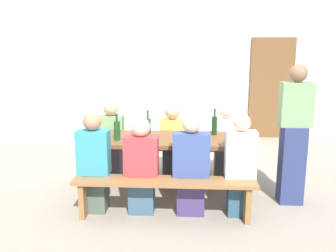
{
  "coord_description": "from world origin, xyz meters",
  "views": [
    {
      "loc": [
        0.25,
        -4.33,
        1.83
      ],
      "look_at": [
        0.0,
        0.0,
        0.9
      ],
      "focal_mm": 37.71,
      "sensor_mm": 36.0,
      "label": 1
    }
  ],
  "objects_px": {
    "wine_glass_0": "(239,132)",
    "seated_guest_near_3": "(240,168)",
    "wine_glass_1": "(194,134)",
    "bench_near": "(164,188)",
    "seated_guest_near_0": "(94,164)",
    "wine_bottle_2": "(148,126)",
    "standing_host": "(294,137)",
    "tasting_table": "(168,143)",
    "seated_guest_near_1": "(141,168)",
    "wine_bottle_1": "(117,130)",
    "bench_far": "(171,152)",
    "wooden_door": "(271,89)",
    "seated_guest_far_0": "(112,141)",
    "wine_bottle_0": "(214,125)",
    "seated_guest_near_2": "(191,167)",
    "seated_guest_far_1": "(172,144)",
    "seated_guest_far_2": "(226,145)"
  },
  "relations": [
    {
      "from": "wine_glass_0",
      "to": "seated_guest_near_3",
      "type": "height_order",
      "value": "seated_guest_near_3"
    },
    {
      "from": "wine_glass_1",
      "to": "bench_near",
      "type": "bearing_deg",
      "value": -128.41
    },
    {
      "from": "seated_guest_near_0",
      "to": "seated_guest_near_3",
      "type": "bearing_deg",
      "value": -90.0
    },
    {
      "from": "wine_bottle_2",
      "to": "standing_host",
      "type": "distance_m",
      "value": 1.81
    },
    {
      "from": "bench_near",
      "to": "wine_glass_1",
      "type": "distance_m",
      "value": 0.73
    },
    {
      "from": "tasting_table",
      "to": "seated_guest_near_1",
      "type": "xyz_separation_m",
      "value": [
        -0.27,
        -0.55,
        -0.14
      ]
    },
    {
      "from": "bench_near",
      "to": "wine_bottle_1",
      "type": "distance_m",
      "value": 0.97
    },
    {
      "from": "bench_far",
      "to": "standing_host",
      "type": "distance_m",
      "value": 1.81
    },
    {
      "from": "wooden_door",
      "to": "seated_guest_far_0",
      "type": "bearing_deg",
      "value": -137.02
    },
    {
      "from": "wooden_door",
      "to": "tasting_table",
      "type": "relative_size",
      "value": 1.0
    },
    {
      "from": "wine_bottle_0",
      "to": "wine_bottle_1",
      "type": "height_order",
      "value": "wine_bottle_0"
    },
    {
      "from": "wine_bottle_1",
      "to": "seated_guest_near_2",
      "type": "relative_size",
      "value": 0.28
    },
    {
      "from": "wine_bottle_1",
      "to": "standing_host",
      "type": "distance_m",
      "value": 2.13
    },
    {
      "from": "bench_near",
      "to": "seated_guest_near_1",
      "type": "xyz_separation_m",
      "value": [
        -0.27,
        0.15,
        0.17
      ]
    },
    {
      "from": "seated_guest_far_1",
      "to": "standing_host",
      "type": "relative_size",
      "value": 0.65
    },
    {
      "from": "bench_near",
      "to": "bench_far",
      "type": "xyz_separation_m",
      "value": [
        0.0,
        1.4,
        0.0
      ]
    },
    {
      "from": "bench_far",
      "to": "wine_bottle_0",
      "type": "bearing_deg",
      "value": -40.37
    },
    {
      "from": "seated_guest_far_0",
      "to": "seated_guest_far_1",
      "type": "height_order",
      "value": "seated_guest_far_0"
    },
    {
      "from": "wine_bottle_1",
      "to": "wine_glass_1",
      "type": "xyz_separation_m",
      "value": [
        0.94,
        -0.13,
        -0.0
      ]
    },
    {
      "from": "wine_glass_0",
      "to": "seated_guest_near_2",
      "type": "relative_size",
      "value": 0.14
    },
    {
      "from": "seated_guest_near_1",
      "to": "seated_guest_near_2",
      "type": "height_order",
      "value": "seated_guest_near_2"
    },
    {
      "from": "wine_bottle_2",
      "to": "seated_guest_near_1",
      "type": "xyz_separation_m",
      "value": [
        0.0,
        -0.7,
        -0.34
      ]
    },
    {
      "from": "wine_bottle_2",
      "to": "seated_guest_far_2",
      "type": "distance_m",
      "value": 1.19
    },
    {
      "from": "seated_guest_far_1",
      "to": "seated_guest_far_0",
      "type": "bearing_deg",
      "value": -90.0
    },
    {
      "from": "wine_bottle_1",
      "to": "seated_guest_near_2",
      "type": "height_order",
      "value": "seated_guest_near_2"
    },
    {
      "from": "wine_bottle_2",
      "to": "seated_guest_near_1",
      "type": "distance_m",
      "value": 0.77
    },
    {
      "from": "bench_far",
      "to": "wine_bottle_0",
      "type": "xyz_separation_m",
      "value": [
        0.6,
        -0.51,
        0.52
      ]
    },
    {
      "from": "tasting_table",
      "to": "wine_bottle_2",
      "type": "distance_m",
      "value": 0.36
    },
    {
      "from": "seated_guest_near_2",
      "to": "seated_guest_far_1",
      "type": "xyz_separation_m",
      "value": [
        -0.26,
        1.1,
        -0.02
      ]
    },
    {
      "from": "wooden_door",
      "to": "standing_host",
      "type": "bearing_deg",
      "value": -98.17
    },
    {
      "from": "seated_guest_near_1",
      "to": "seated_guest_far_1",
      "type": "bearing_deg",
      "value": -15.12
    },
    {
      "from": "wooden_door",
      "to": "seated_guest_near_3",
      "type": "height_order",
      "value": "wooden_door"
    },
    {
      "from": "bench_far",
      "to": "seated_guest_near_1",
      "type": "relative_size",
      "value": 1.81
    },
    {
      "from": "wine_bottle_0",
      "to": "seated_guest_far_2",
      "type": "height_order",
      "value": "seated_guest_far_2"
    },
    {
      "from": "bench_far",
      "to": "standing_host",
      "type": "height_order",
      "value": "standing_host"
    },
    {
      "from": "wine_glass_1",
      "to": "seated_guest_near_3",
      "type": "xyz_separation_m",
      "value": [
        0.51,
        -0.26,
        -0.32
      ]
    },
    {
      "from": "wooden_door",
      "to": "seated_guest_far_2",
      "type": "height_order",
      "value": "wooden_door"
    },
    {
      "from": "seated_guest_near_0",
      "to": "seated_guest_far_1",
      "type": "height_order",
      "value": "seated_guest_near_0"
    },
    {
      "from": "seated_guest_near_2",
      "to": "seated_guest_far_1",
      "type": "height_order",
      "value": "seated_guest_near_2"
    },
    {
      "from": "wine_glass_0",
      "to": "seated_guest_far_2",
      "type": "bearing_deg",
      "value": 96.88
    },
    {
      "from": "tasting_table",
      "to": "bench_near",
      "type": "relative_size",
      "value": 1.05
    },
    {
      "from": "wine_bottle_2",
      "to": "seated_guest_near_3",
      "type": "relative_size",
      "value": 0.28
    },
    {
      "from": "wine_glass_0",
      "to": "seated_guest_far_2",
      "type": "xyz_separation_m",
      "value": [
        -0.08,
        0.68,
        -0.35
      ]
    },
    {
      "from": "wine_bottle_1",
      "to": "wine_glass_0",
      "type": "relative_size",
      "value": 1.97
    },
    {
      "from": "seated_guest_near_0",
      "to": "seated_guest_near_3",
      "type": "height_order",
      "value": "seated_guest_near_0"
    },
    {
      "from": "seated_guest_near_0",
      "to": "seated_guest_far_0",
      "type": "bearing_deg",
      "value": 1.61
    },
    {
      "from": "wine_glass_0",
      "to": "seated_guest_far_1",
      "type": "distance_m",
      "value": 1.14
    },
    {
      "from": "bench_near",
      "to": "wine_glass_1",
      "type": "relative_size",
      "value": 11.89
    },
    {
      "from": "wine_bottle_1",
      "to": "seated_guest_near_3",
      "type": "height_order",
      "value": "seated_guest_near_3"
    },
    {
      "from": "tasting_table",
      "to": "seated_guest_near_3",
      "type": "height_order",
      "value": "seated_guest_near_3"
    }
  ]
}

